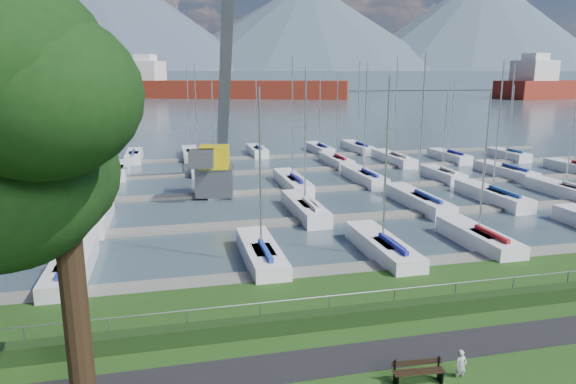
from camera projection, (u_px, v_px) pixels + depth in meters
name	position (u px, v px, depth m)	size (l,w,h in m)	color
path	(378.00, 355.00, 19.50)	(160.00, 2.00, 0.04)	black
water	(180.00, 95.00, 269.03)	(800.00, 540.00, 0.20)	#3C4D58
hedge	(354.00, 316.00, 21.89)	(80.00, 0.70, 0.70)	black
fence	(352.00, 294.00, 22.07)	(0.04, 0.04, 80.00)	gray
foothill	(176.00, 81.00, 333.98)	(900.00, 80.00, 12.00)	#465867
mountains	(181.00, 26.00, 397.24)	(1190.00, 360.00, 115.00)	#3C4658
docks	(253.00, 193.00, 47.05)	(90.00, 41.60, 0.25)	gray
bench_right	(418.00, 372.00, 17.68)	(1.83, 0.57, 0.85)	black
person	(461.00, 362.00, 17.95)	(0.43, 0.28, 1.18)	#AAABB1
crane	(217.00, 132.00, 45.99)	(4.75, 13.36, 22.35)	#5A5B61
cargo_ship_mid	(217.00, 90.00, 230.02)	(106.61, 57.26, 21.50)	maroon
sailboat_fleet	(233.00, 129.00, 48.59)	(75.01, 49.77, 12.94)	#1B3796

